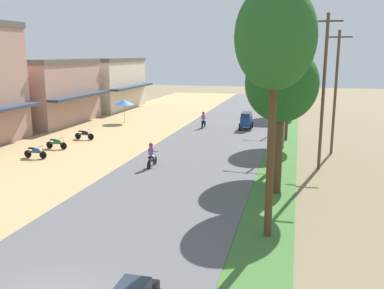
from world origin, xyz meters
The scene contains 19 objects.
shophouse_mid centered at (-19.98, 30.96, 3.46)m, with size 9.08×11.43×6.90m.
shophouse_far centered at (-19.98, 44.34, 3.46)m, with size 10.07×12.54×6.90m.
parked_motorbike_fourth centered at (-11.31, 16.26, 0.55)m, with size 1.80×0.54×0.94m.
parked_motorbike_fifth centered at (-11.54, 19.37, 0.55)m, with size 1.80×0.54×0.94m.
parked_motorbike_sixth centered at (-11.23, 23.31, 0.55)m, with size 1.80×0.54×0.94m.
vendor_umbrella centered at (-11.57, 32.92, 2.31)m, with size 2.20×2.20×2.52m.
median_tree_nearest centered at (5.81, 7.02, 7.94)m, with size 3.08×3.08×9.96m.
median_tree_second centered at (5.91, 12.66, 5.86)m, with size 3.74×3.74×7.83m.
median_tree_third centered at (5.69, 18.29, 6.33)m, with size 4.06×4.06×8.33m.
median_tree_fourth centered at (5.91, 27.44, 6.80)m, with size 3.95×3.95×9.02m.
median_tree_fifth centered at (5.79, 45.30, 7.93)m, with size 4.75×4.75×10.77m.
streetlamp_near centered at (5.80, 23.98, 4.48)m, with size 3.16×0.20×7.66m.
streetlamp_mid centered at (5.80, 34.55, 4.65)m, with size 3.16×0.20×7.99m.
streetlamp_far centered at (5.80, 53.79, 4.38)m, with size 3.16×0.20×7.45m.
utility_pole_near centered at (9.42, 23.30, 4.74)m, with size 1.80×0.20×9.10m.
utility_pole_far centered at (8.30, 18.45, 5.13)m, with size 1.80×0.20×9.86m.
car_van_blue centered at (1.90, 31.95, 1.02)m, with size 1.19×2.41×1.67m.
motorbike_foreground_rider centered at (-2.40, 15.97, 0.86)m, with size 0.54×1.80×1.66m.
motorbike_ahead_second centered at (-2.40, 31.63, 0.86)m, with size 0.54×1.80×1.66m.
Camera 1 is at (6.73, -9.39, 7.37)m, focal length 39.24 mm.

